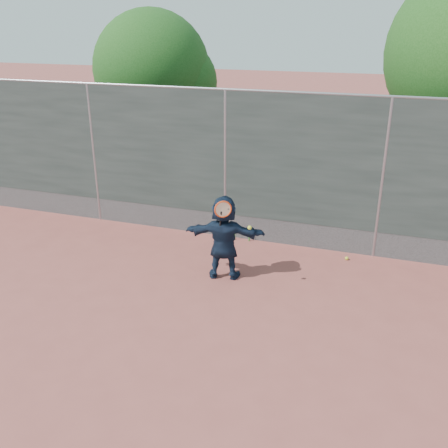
% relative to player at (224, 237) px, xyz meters
% --- Properties ---
extents(ground, '(80.00, 80.00, 0.00)m').
position_rel_player_xyz_m(ground, '(-0.55, -1.80, -0.75)').
color(ground, '#9E4C42').
rests_on(ground, ground).
extents(player, '(1.45, 0.68, 1.50)m').
position_rel_player_xyz_m(player, '(0.00, 0.00, 0.00)').
color(player, '#142237').
rests_on(player, ground).
extents(ball_ground, '(0.07, 0.07, 0.07)m').
position_rel_player_xyz_m(ball_ground, '(1.99, 1.35, -0.71)').
color(ball_ground, '#CAD52F').
rests_on(ball_ground, ground).
extents(fence, '(20.00, 0.06, 3.03)m').
position_rel_player_xyz_m(fence, '(-0.55, 1.70, 0.83)').
color(fence, '#38423D').
rests_on(fence, ground).
extents(swing_action, '(0.65, 0.21, 0.51)m').
position_rel_player_xyz_m(swing_action, '(0.10, -0.21, 0.55)').
color(swing_action, '#E84515').
rests_on(swing_action, ground).
extents(tree_left, '(3.15, 3.00, 4.53)m').
position_rel_player_xyz_m(tree_left, '(-3.39, 4.75, 2.19)').
color(tree_left, '#382314').
rests_on(tree_left, ground).
extents(weed_clump, '(0.68, 0.07, 0.30)m').
position_rel_player_xyz_m(weed_clump, '(-0.25, 1.59, -0.61)').
color(weed_clump, '#387226').
rests_on(weed_clump, ground).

